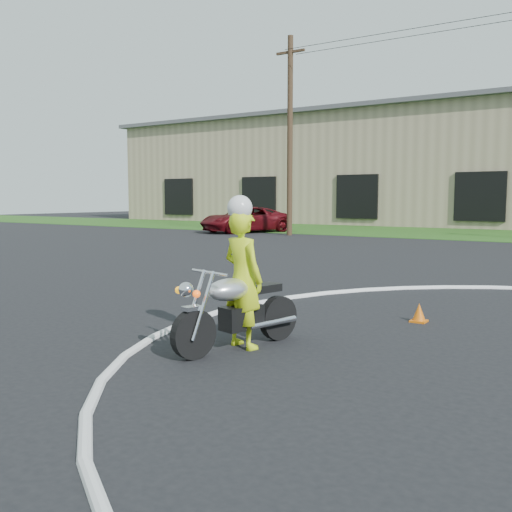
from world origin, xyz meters
The scene contains 4 objects.
primary_motorcycle centered at (-4.43, 1.35, 0.52)m, with size 0.88×1.99×1.07m.
rider_primary_grp centered at (-4.42, 1.49, 0.96)m, with size 0.74×0.58×1.98m.
pickup_grp centered at (-18.30, 21.75, 0.72)m, with size 4.25×5.67×1.43m.
warehouse centered at (-18.00, 39.99, 4.16)m, with size 41.00×17.00×8.30m.
Camera 1 is at (-0.26, -4.51, 1.95)m, focal length 40.00 mm.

